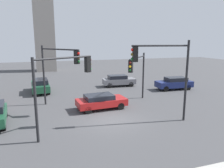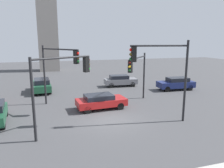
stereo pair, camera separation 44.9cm
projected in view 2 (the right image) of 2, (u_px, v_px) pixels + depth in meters
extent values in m
plane|color=#424244|center=(111.00, 120.00, 15.72)|extent=(94.49, 94.49, 0.00)
cylinder|color=black|center=(33.00, 101.00, 11.98)|extent=(0.16, 0.16, 4.86)
cylinder|color=black|center=(63.00, 58.00, 12.90)|extent=(3.62, 1.99, 0.12)
cube|color=black|center=(86.00, 65.00, 14.22)|extent=(0.43, 0.43, 1.00)
sphere|color=#4C0F0C|center=(88.00, 60.00, 14.30)|extent=(0.20, 0.20, 0.20)
sphere|color=#594714|center=(89.00, 64.00, 14.36)|extent=(0.20, 0.20, 0.20)
sphere|color=green|center=(89.00, 69.00, 14.42)|extent=(0.20, 0.20, 0.20)
cylinder|color=black|center=(185.00, 82.00, 15.03)|extent=(0.16, 0.16, 5.75)
cylinder|color=black|center=(160.00, 46.00, 14.24)|extent=(3.99, 0.69, 0.12)
cube|color=black|center=(134.00, 54.00, 14.10)|extent=(0.36, 0.36, 1.00)
sphere|color=red|center=(131.00, 50.00, 14.01)|extent=(0.20, 0.20, 0.20)
sphere|color=#594714|center=(131.00, 54.00, 14.07)|extent=(0.20, 0.20, 0.20)
sphere|color=#14471E|center=(131.00, 59.00, 14.13)|extent=(0.20, 0.20, 0.20)
cylinder|color=black|center=(44.00, 75.00, 19.20)|extent=(0.16, 0.16, 5.29)
cylinder|color=black|center=(59.00, 49.00, 17.37)|extent=(2.69, 3.73, 0.12)
cube|color=black|center=(76.00, 57.00, 16.27)|extent=(0.45, 0.45, 1.00)
sphere|color=red|center=(78.00, 53.00, 16.09)|extent=(0.20, 0.20, 0.20)
sphere|color=#594714|center=(78.00, 57.00, 16.15)|extent=(0.20, 0.20, 0.20)
sphere|color=#14471E|center=(78.00, 61.00, 16.21)|extent=(0.20, 0.20, 0.20)
cylinder|color=black|center=(144.00, 76.00, 21.23)|extent=(0.16, 0.16, 4.53)
cylinder|color=black|center=(138.00, 58.00, 18.85)|extent=(2.97, 3.45, 0.12)
cube|color=black|center=(130.00, 66.00, 17.20)|extent=(0.45, 0.45, 1.00)
sphere|color=#4C0F0C|center=(130.00, 63.00, 16.96)|extent=(0.20, 0.20, 0.20)
sphere|color=yellow|center=(130.00, 67.00, 17.02)|extent=(0.20, 0.20, 0.20)
sphere|color=#14471E|center=(129.00, 70.00, 17.08)|extent=(0.20, 0.20, 0.20)
cube|color=navy|center=(176.00, 84.00, 25.17)|extent=(4.33, 1.95, 0.68)
cube|color=black|center=(178.00, 80.00, 25.10)|extent=(2.46, 1.64, 0.50)
cylinder|color=black|center=(167.00, 89.00, 24.25)|extent=(0.65, 0.34, 0.64)
cylinder|color=black|center=(162.00, 86.00, 25.58)|extent=(0.65, 0.34, 0.64)
cylinder|color=black|center=(190.00, 88.00, 24.89)|extent=(0.65, 0.34, 0.64)
cylinder|color=black|center=(183.00, 85.00, 26.22)|extent=(0.65, 0.34, 0.64)
cube|color=maroon|center=(101.00, 102.00, 18.23)|extent=(4.27, 2.16, 0.57)
cube|color=black|center=(99.00, 97.00, 18.07)|extent=(2.44, 1.80, 0.42)
cylinder|color=black|center=(114.00, 101.00, 19.48)|extent=(0.63, 0.38, 0.61)
cylinder|color=black|center=(120.00, 106.00, 18.08)|extent=(0.63, 0.38, 0.61)
cylinder|color=black|center=(83.00, 104.00, 18.50)|extent=(0.63, 0.38, 0.61)
cylinder|color=black|center=(87.00, 110.00, 17.10)|extent=(0.63, 0.38, 0.61)
cylinder|color=black|center=(2.00, 125.00, 14.06)|extent=(0.37, 0.65, 0.62)
cylinder|color=black|center=(5.00, 112.00, 16.49)|extent=(0.37, 0.65, 0.62)
cube|color=slate|center=(121.00, 81.00, 27.13)|extent=(4.14, 1.92, 0.65)
cube|color=black|center=(119.00, 77.00, 26.98)|extent=(2.35, 1.60, 0.49)
cylinder|color=black|center=(129.00, 82.00, 28.13)|extent=(0.65, 0.34, 0.63)
cylinder|color=black|center=(133.00, 84.00, 26.84)|extent=(0.65, 0.34, 0.63)
cylinder|color=black|center=(109.00, 83.00, 27.55)|extent=(0.65, 0.34, 0.63)
cylinder|color=black|center=(111.00, 85.00, 26.26)|extent=(0.65, 0.34, 0.63)
cube|color=#19472D|center=(42.00, 86.00, 24.22)|extent=(2.05, 4.49, 0.69)
cube|color=black|center=(42.00, 81.00, 23.90)|extent=(1.72, 2.55, 0.54)
cylinder|color=black|center=(35.00, 87.00, 25.42)|extent=(0.36, 0.66, 0.64)
cylinder|color=black|center=(48.00, 86.00, 25.91)|extent=(0.36, 0.66, 0.64)
cylinder|color=black|center=(35.00, 92.00, 22.67)|extent=(0.36, 0.66, 0.64)
cylinder|color=black|center=(50.00, 91.00, 23.16)|extent=(0.36, 0.66, 0.64)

